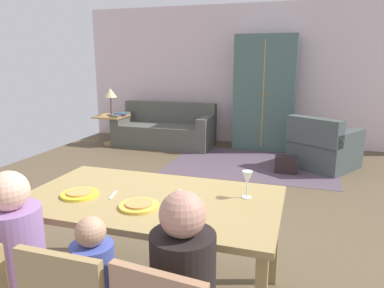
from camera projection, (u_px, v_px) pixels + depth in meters
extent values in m
cube|color=brown|center=(204.00, 201.00, 4.35)|extent=(6.85, 6.46, 0.02)
cube|color=silver|center=(249.00, 76.00, 7.09)|extent=(6.85, 0.10, 2.70)
cube|color=#9F864E|center=(151.00, 200.00, 2.42)|extent=(1.72, 0.98, 0.04)
cube|color=#9F864E|center=(13.00, 264.00, 2.34)|extent=(0.06, 0.06, 0.72)
cube|color=#9F864E|center=(88.00, 212.00, 3.14)|extent=(0.06, 0.06, 0.72)
cube|color=#9F864E|center=(274.00, 239.00, 2.67)|extent=(0.06, 0.06, 0.72)
cylinder|color=yellow|center=(80.00, 194.00, 2.44)|extent=(0.25, 0.25, 0.02)
cylinder|color=#E1964B|center=(79.00, 192.00, 2.44)|extent=(0.17, 0.17, 0.01)
cylinder|color=gold|center=(139.00, 206.00, 2.25)|extent=(0.25, 0.25, 0.02)
cylinder|color=tan|center=(139.00, 204.00, 2.24)|extent=(0.17, 0.17, 0.01)
cylinder|color=silver|center=(247.00, 197.00, 2.40)|extent=(0.06, 0.06, 0.01)
cylinder|color=silver|center=(247.00, 191.00, 2.39)|extent=(0.01, 0.01, 0.09)
cone|color=silver|center=(247.00, 178.00, 2.37)|extent=(0.07, 0.07, 0.09)
cube|color=silver|center=(113.00, 195.00, 2.44)|extent=(0.05, 0.15, 0.01)
cube|color=silver|center=(177.00, 194.00, 2.46)|extent=(0.03, 0.17, 0.01)
cylinder|color=#966FAC|center=(16.00, 248.00, 1.91)|extent=(0.30, 0.30, 0.46)
sphere|color=beige|center=(8.00, 191.00, 1.84)|extent=(0.21, 0.21, 0.21)
cylinder|color=#4352AD|center=(94.00, 275.00, 1.79)|extent=(0.22, 0.22, 0.33)
sphere|color=tan|center=(91.00, 232.00, 1.74)|extent=(0.15, 0.15, 0.15)
cylinder|color=black|center=(183.00, 280.00, 1.64)|extent=(0.30, 0.30, 0.46)
sphere|color=tan|center=(183.00, 214.00, 1.56)|extent=(0.21, 0.21, 0.21)
cube|color=#53434F|center=(252.00, 164.00, 5.83)|extent=(2.60, 1.80, 0.01)
cube|color=#515249|center=(164.00, 135.00, 7.07)|extent=(1.91, 0.84, 0.42)
cube|color=#515249|center=(170.00, 112.00, 7.29)|extent=(1.91, 0.20, 0.40)
cube|color=#515249|center=(124.00, 117.00, 7.25)|extent=(0.18, 0.84, 0.20)
cube|color=#515249|center=(207.00, 122.00, 6.75)|extent=(0.18, 0.84, 0.20)
cube|color=#414B49|center=(324.00, 154.00, 5.65)|extent=(1.17, 1.16, 0.42)
cube|color=#414B49|center=(314.00, 131.00, 5.35)|extent=(0.83, 0.62, 0.40)
cube|color=#414B49|center=(346.00, 138.00, 5.33)|extent=(0.60, 0.81, 0.20)
cube|color=#414B49|center=(307.00, 132.00, 5.83)|extent=(0.60, 0.81, 0.20)
cube|color=#446058|center=(265.00, 93.00, 6.69)|extent=(1.10, 0.56, 2.10)
cube|color=gold|center=(263.00, 94.00, 6.42)|extent=(0.02, 0.01, 1.89)
sphere|color=gold|center=(260.00, 94.00, 6.43)|extent=(0.04, 0.04, 0.04)
sphere|color=gold|center=(266.00, 95.00, 6.40)|extent=(0.04, 0.04, 0.04)
cube|color=#B08A4A|center=(111.00, 116.00, 7.11)|extent=(0.56, 0.56, 0.03)
cylinder|color=#B08A4A|center=(112.00, 131.00, 7.17)|extent=(0.08, 0.08, 0.55)
cylinder|color=#B08A4A|center=(113.00, 143.00, 7.23)|extent=(0.36, 0.36, 0.03)
cylinder|color=#503535|center=(111.00, 115.00, 7.10)|extent=(0.16, 0.16, 0.02)
cylinder|color=#503535|center=(111.00, 106.00, 7.06)|extent=(0.02, 0.02, 0.34)
cone|color=#C9BC87|center=(110.00, 93.00, 7.00)|extent=(0.26, 0.26, 0.18)
cube|color=maroon|center=(119.00, 115.00, 7.05)|extent=(0.22, 0.16, 0.03)
cube|color=#2E4E74|center=(120.00, 114.00, 7.05)|extent=(0.22, 0.16, 0.03)
cube|color=black|center=(286.00, 165.00, 5.37)|extent=(0.32, 0.16, 0.26)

